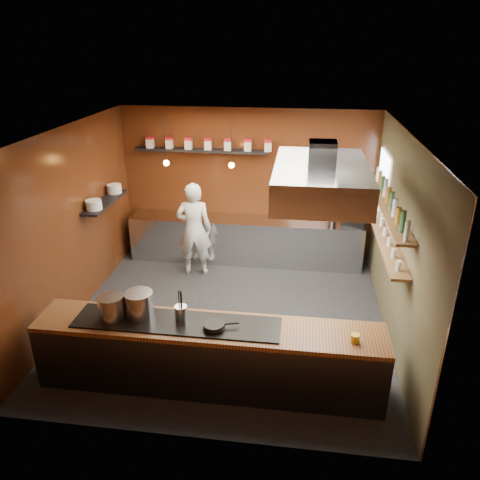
% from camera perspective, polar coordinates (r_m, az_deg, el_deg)
% --- Properties ---
extents(floor, '(5.00, 5.00, 0.00)m').
position_cam_1_polar(floor, '(7.73, -1.37, -9.47)').
color(floor, black).
rests_on(floor, ground).
extents(back_wall, '(5.00, 0.00, 5.00)m').
position_cam_1_polar(back_wall, '(9.36, 0.94, 6.71)').
color(back_wall, '#37160A').
rests_on(back_wall, ground).
extents(left_wall, '(0.00, 5.00, 5.00)m').
position_cam_1_polar(left_wall, '(7.80, -19.95, 1.74)').
color(left_wall, '#37160A').
rests_on(left_wall, ground).
extents(right_wall, '(0.00, 5.00, 5.00)m').
position_cam_1_polar(right_wall, '(7.10, 18.87, -0.25)').
color(right_wall, '#464027').
rests_on(right_wall, ground).
extents(ceiling, '(5.00, 5.00, 0.00)m').
position_cam_1_polar(ceiling, '(6.59, -1.63, 12.96)').
color(ceiling, silver).
rests_on(ceiling, back_wall).
extents(window_pane, '(0.00, 1.00, 1.00)m').
position_cam_1_polar(window_pane, '(8.53, 16.97, 6.81)').
color(window_pane, white).
rests_on(window_pane, right_wall).
extents(prep_counter, '(4.60, 0.65, 0.90)m').
position_cam_1_polar(prep_counter, '(9.41, 0.66, 0.01)').
color(prep_counter, silver).
rests_on(prep_counter, floor).
extents(pass_counter, '(4.40, 0.72, 0.94)m').
position_cam_1_polar(pass_counter, '(6.18, -3.83, -13.85)').
color(pass_counter, '#38383D').
rests_on(pass_counter, floor).
extents(tin_shelf, '(2.60, 0.26, 0.04)m').
position_cam_1_polar(tin_shelf, '(9.19, -4.82, 10.84)').
color(tin_shelf, black).
rests_on(tin_shelf, back_wall).
extents(plate_shelf, '(0.30, 1.40, 0.04)m').
position_cam_1_polar(plate_shelf, '(8.56, -16.11, 4.50)').
color(plate_shelf, black).
rests_on(plate_shelf, left_wall).
extents(bottle_shelf_upper, '(0.26, 2.80, 0.04)m').
position_cam_1_polar(bottle_shelf_upper, '(7.19, 17.65, 3.84)').
color(bottle_shelf_upper, brown).
rests_on(bottle_shelf_upper, right_wall).
extents(bottle_shelf_lower, '(0.26, 2.80, 0.04)m').
position_cam_1_polar(bottle_shelf_lower, '(7.36, 17.21, 0.40)').
color(bottle_shelf_lower, brown).
rests_on(bottle_shelf_lower, right_wall).
extents(extractor_hood, '(1.20, 2.00, 0.72)m').
position_cam_1_polar(extractor_hood, '(6.24, 9.79, 7.34)').
color(extractor_hood, '#38383D').
rests_on(extractor_hood, ceiling).
extents(pendant_left, '(0.10, 0.10, 0.95)m').
position_cam_1_polar(pendant_left, '(8.70, -9.00, 9.58)').
color(pendant_left, black).
rests_on(pendant_left, ceiling).
extents(pendant_right, '(0.10, 0.10, 0.95)m').
position_cam_1_polar(pendant_right, '(8.45, -1.05, 9.44)').
color(pendant_right, black).
rests_on(pendant_right, ceiling).
extents(storage_tins, '(2.43, 0.13, 0.22)m').
position_cam_1_polar(storage_tins, '(9.13, -3.91, 11.63)').
color(storage_tins, beige).
rests_on(storage_tins, tin_shelf).
extents(plate_stacks, '(0.26, 1.16, 0.16)m').
position_cam_1_polar(plate_stacks, '(8.53, -16.18, 5.13)').
color(plate_stacks, silver).
rests_on(plate_stacks, plate_shelf).
extents(bottles, '(0.06, 2.66, 0.24)m').
position_cam_1_polar(bottles, '(7.15, 17.79, 4.90)').
color(bottles, silver).
rests_on(bottles, bottle_shelf_upper).
extents(wine_glasses, '(0.07, 2.37, 0.13)m').
position_cam_1_polar(wine_glasses, '(7.33, 17.29, 1.01)').
color(wine_glasses, silver).
rests_on(wine_glasses, bottle_shelf_lower).
extents(stockpot_large, '(0.39, 0.39, 0.32)m').
position_cam_1_polar(stockpot_large, '(6.12, -15.40, -7.96)').
color(stockpot_large, '#B1B3B8').
rests_on(stockpot_large, pass_counter).
extents(stockpot_small, '(0.45, 0.45, 0.34)m').
position_cam_1_polar(stockpot_small, '(6.08, -12.18, -7.69)').
color(stockpot_small, '#B6B8BD').
rests_on(stockpot_small, pass_counter).
extents(utensil_crock, '(0.20, 0.20, 0.20)m').
position_cam_1_polar(utensil_crock, '(5.95, -7.20, -8.85)').
color(utensil_crock, silver).
rests_on(utensil_crock, pass_counter).
extents(frying_pan, '(0.44, 0.28, 0.07)m').
position_cam_1_polar(frying_pan, '(5.80, -3.16, -10.46)').
color(frying_pan, black).
rests_on(frying_pan, pass_counter).
extents(butter_jar, '(0.13, 0.13, 0.10)m').
position_cam_1_polar(butter_jar, '(5.76, 13.85, -11.54)').
color(butter_jar, yellow).
rests_on(butter_jar, pass_counter).
extents(espresso_machine, '(0.51, 0.50, 0.43)m').
position_cam_1_polar(espresso_machine, '(9.11, 13.79, 2.99)').
color(espresso_machine, black).
rests_on(espresso_machine, prep_counter).
extents(chef, '(0.70, 0.51, 1.80)m').
position_cam_1_polar(chef, '(8.79, -5.62, 1.31)').
color(chef, silver).
rests_on(chef, floor).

